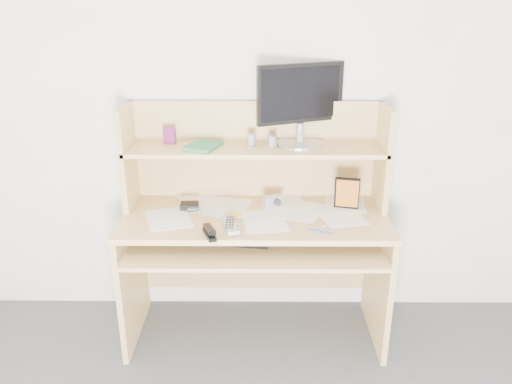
{
  "coord_description": "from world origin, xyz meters",
  "views": [
    {
      "loc": [
        0.02,
        -0.94,
        1.82
      ],
      "look_at": [
        0.01,
        1.43,
        0.9
      ],
      "focal_mm": 35.0,
      "sensor_mm": 36.0,
      "label": 1
    }
  ],
  "objects_px": {
    "desk": "(255,218)",
    "tv_remote": "(230,225)",
    "game_case": "(347,193)",
    "keyboard": "(230,238)",
    "monitor": "(301,102)"
  },
  "relations": [
    {
      "from": "tv_remote",
      "to": "desk",
      "type": "bearing_deg",
      "value": 49.35
    },
    {
      "from": "tv_remote",
      "to": "monitor",
      "type": "relative_size",
      "value": 0.44
    },
    {
      "from": "desk",
      "to": "keyboard",
      "type": "bearing_deg",
      "value": -124.59
    },
    {
      "from": "tv_remote",
      "to": "game_case",
      "type": "relative_size",
      "value": 1.11
    },
    {
      "from": "keyboard",
      "to": "tv_remote",
      "type": "distance_m",
      "value": 0.12
    },
    {
      "from": "desk",
      "to": "monitor",
      "type": "distance_m",
      "value": 0.67
    },
    {
      "from": "tv_remote",
      "to": "monitor",
      "type": "xyz_separation_m",
      "value": [
        0.36,
        0.37,
        0.54
      ]
    },
    {
      "from": "desk",
      "to": "tv_remote",
      "type": "height_order",
      "value": "desk"
    },
    {
      "from": "desk",
      "to": "keyboard",
      "type": "xyz_separation_m",
      "value": [
        -0.13,
        -0.18,
        -0.03
      ]
    },
    {
      "from": "tv_remote",
      "to": "game_case",
      "type": "bearing_deg",
      "value": 6.83
    },
    {
      "from": "desk",
      "to": "game_case",
      "type": "bearing_deg",
      "value": -1.48
    },
    {
      "from": "monitor",
      "to": "desk",
      "type": "bearing_deg",
      "value": -175.36
    },
    {
      "from": "game_case",
      "to": "tv_remote",
      "type": "bearing_deg",
      "value": -147.69
    },
    {
      "from": "monitor",
      "to": "keyboard",
      "type": "bearing_deg",
      "value": -163.32
    },
    {
      "from": "desk",
      "to": "monitor",
      "type": "relative_size",
      "value": 2.99
    }
  ]
}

